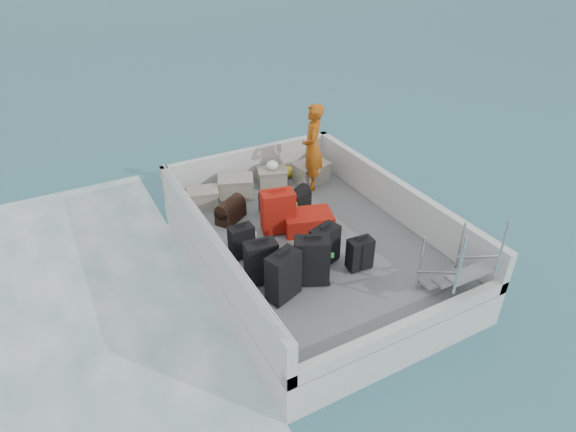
# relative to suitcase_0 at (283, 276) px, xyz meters

# --- Properties ---
(ground) EXTENTS (160.00, 160.00, 0.00)m
(ground) POSITION_rel_suitcase_0_xyz_m (1.08, 1.05, -0.99)
(ground) COLOR #1D5365
(ground) RESTS_ON ground
(wake_foam) EXTENTS (10.00, 10.00, 0.00)m
(wake_foam) POSITION_rel_suitcase_0_xyz_m (-3.72, 1.05, -0.99)
(wake_foam) COLOR white
(wake_foam) RESTS_ON ground
(ferry_hull) EXTENTS (3.60, 5.00, 0.60)m
(ferry_hull) POSITION_rel_suitcase_0_xyz_m (1.08, 1.05, -0.69)
(ferry_hull) COLOR silver
(ferry_hull) RESTS_ON ground
(deck) EXTENTS (3.30, 4.70, 0.02)m
(deck) POSITION_rel_suitcase_0_xyz_m (1.08, 1.05, -0.38)
(deck) COLOR slate
(deck) RESTS_ON ferry_hull
(deck_fittings) EXTENTS (3.60, 5.00, 0.90)m
(deck_fittings) POSITION_rel_suitcase_0_xyz_m (1.43, 0.73, -0.00)
(deck_fittings) COLOR #BABFBF
(deck_fittings) RESTS_ON deck
(suitcase_0) EXTENTS (0.55, 0.42, 0.75)m
(suitcase_0) POSITION_rel_suitcase_0_xyz_m (0.00, 0.00, 0.00)
(suitcase_0) COLOR black
(suitcase_0) RESTS_ON deck
(suitcase_1) EXTENTS (0.49, 0.32, 0.69)m
(suitcase_1) POSITION_rel_suitcase_0_xyz_m (-0.12, 0.46, -0.03)
(suitcase_1) COLOR black
(suitcase_1) RESTS_ON deck
(suitcase_2) EXTENTS (0.38, 0.23, 0.56)m
(suitcase_2) POSITION_rel_suitcase_0_xyz_m (-0.12, 1.17, -0.10)
(suitcase_2) COLOR black
(suitcase_2) RESTS_ON deck
(suitcase_3) EXTENTS (0.58, 0.48, 0.76)m
(suitcase_3) POSITION_rel_suitcase_0_xyz_m (0.52, 0.10, 0.01)
(suitcase_3) COLOR black
(suitcase_3) RESTS_ON deck
(suitcase_5) EXTENTS (0.61, 0.44, 0.76)m
(suitcase_5) POSITION_rel_suitcase_0_xyz_m (0.71, 1.55, 0.01)
(suitcase_5) COLOR #AE160D
(suitcase_5) RESTS_ON deck
(suitcase_6) EXTENTS (0.39, 0.25, 0.53)m
(suitcase_6) POSITION_rel_suitcase_0_xyz_m (1.33, 0.03, -0.11)
(suitcase_6) COLOR black
(suitcase_6) RESTS_ON deck
(suitcase_7) EXTENTS (0.52, 0.38, 0.64)m
(suitcase_7) POSITION_rel_suitcase_0_xyz_m (0.93, 0.41, -0.05)
(suitcase_7) COLOR black
(suitcase_7) RESTS_ON deck
(suitcase_8) EXTENTS (0.95, 0.76, 0.33)m
(suitcase_8) POSITION_rel_suitcase_0_xyz_m (1.18, 1.34, -0.21)
(suitcase_8) COLOR #AE160D
(suitcase_8) RESTS_ON deck
(duffel_0) EXTENTS (0.64, 0.56, 0.32)m
(duffel_0) POSITION_rel_suitcase_0_xyz_m (0.13, 2.25, -0.21)
(duffel_0) COLOR black
(duffel_0) RESTS_ON deck
(duffel_1) EXTENTS (0.47, 0.40, 0.32)m
(duffel_1) POSITION_rel_suitcase_0_xyz_m (0.87, 2.16, -0.21)
(duffel_1) COLOR black
(duffel_1) RESTS_ON deck
(duffel_2) EXTENTS (0.55, 0.48, 0.32)m
(duffel_2) POSITION_rel_suitcase_0_xyz_m (1.40, 2.05, -0.21)
(duffel_2) COLOR black
(duffel_2) RESTS_ON deck
(crate_0) EXTENTS (0.62, 0.51, 0.32)m
(crate_0) POSITION_rel_suitcase_0_xyz_m (-0.13, 2.94, -0.21)
(crate_0) COLOR gray
(crate_0) RESTS_ON deck
(crate_1) EXTENTS (0.74, 0.63, 0.38)m
(crate_1) POSITION_rel_suitcase_0_xyz_m (0.55, 3.00, -0.18)
(crate_1) COLOR gray
(crate_1) RESTS_ON deck
(crate_2) EXTENTS (0.63, 0.52, 0.33)m
(crate_2) POSITION_rel_suitcase_0_xyz_m (1.37, 3.07, -0.21)
(crate_2) COLOR gray
(crate_2) RESTS_ON deck
(crate_3) EXTENTS (0.69, 0.51, 0.39)m
(crate_3) POSITION_rel_suitcase_0_xyz_m (2.14, 2.85, -0.18)
(crate_3) COLOR gray
(crate_3) RESTS_ON deck
(yellow_bag) EXTENTS (0.28, 0.26, 0.22)m
(yellow_bag) POSITION_rel_suitcase_0_xyz_m (1.83, 3.25, -0.26)
(yellow_bag) COLOR yellow
(yellow_bag) RESTS_ON deck
(white_bag) EXTENTS (0.24, 0.24, 0.18)m
(white_bag) POSITION_rel_suitcase_0_xyz_m (1.37, 3.07, 0.04)
(white_bag) COLOR white
(white_bag) RESTS_ON crate_2
(passenger) EXTENTS (0.68, 0.75, 1.71)m
(passenger) POSITION_rel_suitcase_0_xyz_m (2.03, 2.64, 0.48)
(passenger) COLOR orange
(passenger) RESTS_ON deck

